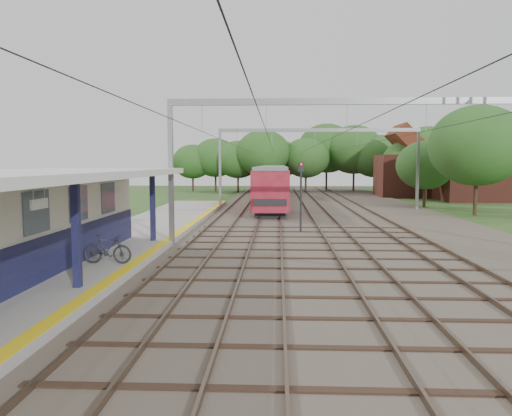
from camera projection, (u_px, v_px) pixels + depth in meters
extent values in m
plane|color=#2D4C1E|center=(274.00, 396.00, 8.66)|extent=(160.00, 160.00, 0.00)
cube|color=#473D33|center=(329.00, 215.00, 38.33)|extent=(18.00, 90.00, 0.10)
cube|color=gray|center=(114.00, 247.00, 22.90)|extent=(5.00, 52.00, 0.35)
cube|color=yellow|center=(162.00, 244.00, 22.79)|extent=(0.45, 52.00, 0.01)
cube|color=#12143B|center=(47.00, 257.00, 15.85)|extent=(0.06, 18.00, 1.40)
cube|color=slate|center=(46.00, 210.00, 15.72)|extent=(0.05, 16.00, 1.30)
cube|color=#12143B|center=(76.00, 234.00, 14.71)|extent=(0.22, 0.22, 3.20)
cube|color=#12143B|center=(153.00, 207.00, 23.67)|extent=(0.22, 0.22, 3.20)
cube|color=silver|center=(11.00, 175.00, 14.64)|extent=(6.40, 20.00, 0.24)
cube|color=white|center=(39.00, 204.00, 12.63)|extent=(0.06, 0.85, 0.26)
cube|color=brown|center=(223.00, 213.00, 38.68)|extent=(0.07, 88.00, 0.15)
cube|color=brown|center=(241.00, 213.00, 38.62)|extent=(0.07, 88.00, 0.15)
cube|color=brown|center=(262.00, 213.00, 38.55)|extent=(0.07, 88.00, 0.15)
cube|color=brown|center=(280.00, 213.00, 38.48)|extent=(0.07, 88.00, 0.15)
cube|color=brown|center=(309.00, 213.00, 38.38)|extent=(0.07, 88.00, 0.15)
cube|color=brown|center=(328.00, 213.00, 38.32)|extent=(0.07, 88.00, 0.15)
cube|color=brown|center=(357.00, 214.00, 38.23)|extent=(0.07, 88.00, 0.15)
cube|color=brown|center=(375.00, 214.00, 38.16)|extent=(0.07, 88.00, 0.15)
cube|color=gray|center=(171.00, 174.00, 23.49)|extent=(0.22, 0.22, 7.00)
cube|color=gray|center=(354.00, 101.00, 22.81)|extent=(17.00, 0.20, 0.30)
cube|color=gray|center=(220.00, 169.00, 43.39)|extent=(0.22, 0.22, 7.00)
cube|color=gray|center=(418.00, 169.00, 42.64)|extent=(0.22, 0.22, 7.00)
cube|color=gray|center=(318.00, 130.00, 42.71)|extent=(17.00, 0.20, 0.30)
cylinder|color=black|center=(232.00, 144.00, 38.17)|extent=(0.02, 88.00, 0.02)
cylinder|color=black|center=(271.00, 144.00, 38.04)|extent=(0.02, 88.00, 0.02)
cylinder|color=black|center=(320.00, 144.00, 37.87)|extent=(0.02, 88.00, 0.02)
cylinder|color=black|center=(367.00, 144.00, 37.72)|extent=(0.02, 88.00, 0.02)
cylinder|color=#382619|center=(206.00, 182.00, 69.66)|extent=(0.28, 0.28, 2.88)
ellipsoid|color=#1B4E1C|center=(206.00, 156.00, 69.35)|extent=(6.72, 6.72, 5.76)
cylinder|color=#382619|center=(250.00, 182.00, 71.41)|extent=(0.28, 0.28, 2.52)
ellipsoid|color=#1B4E1C|center=(250.00, 161.00, 71.13)|extent=(5.88, 5.88, 5.04)
cylinder|color=#382619|center=(292.00, 181.00, 68.12)|extent=(0.28, 0.28, 3.24)
ellipsoid|color=#1B4E1C|center=(292.00, 152.00, 67.77)|extent=(7.56, 7.56, 6.48)
cylinder|color=#382619|center=(335.00, 182.00, 69.87)|extent=(0.28, 0.28, 2.70)
ellipsoid|color=#1B4E1C|center=(335.00, 159.00, 69.58)|extent=(6.30, 6.30, 5.40)
cylinder|color=#382619|center=(435.00, 193.00, 45.72)|extent=(0.28, 0.28, 2.52)
ellipsoid|color=#1B4E1C|center=(437.00, 160.00, 45.44)|extent=(5.88, 5.88, 5.04)
cylinder|color=#382619|center=(399.00, 184.00, 61.60)|extent=(0.28, 0.28, 2.88)
ellipsoid|color=#1B4E1C|center=(400.00, 155.00, 61.28)|extent=(6.72, 6.72, 5.76)
cube|color=brown|center=(474.00, 180.00, 53.30)|extent=(7.00, 6.00, 4.50)
cube|color=#5E2917|center=(475.00, 150.00, 53.02)|extent=(4.99, 6.12, 4.99)
cube|color=brown|center=(412.00, 176.00, 59.47)|extent=(8.00, 6.00, 5.00)
cube|color=#5E2917|center=(413.00, 147.00, 59.16)|extent=(5.52, 6.12, 5.52)
imported|color=black|center=(107.00, 249.00, 18.28)|extent=(1.84, 0.60, 1.09)
cube|color=black|center=(272.00, 206.00, 43.13)|extent=(2.19, 15.60, 0.44)
cube|color=maroon|center=(272.00, 186.00, 42.97)|extent=(2.73, 16.96, 2.94)
cube|color=black|center=(272.00, 183.00, 42.95)|extent=(2.77, 15.60, 0.85)
cube|color=slate|center=(272.00, 168.00, 42.83)|extent=(2.51, 16.96, 0.28)
cube|color=black|center=(273.00, 194.00, 60.60)|extent=(2.19, 15.60, 0.44)
cube|color=maroon|center=(274.00, 180.00, 60.45)|extent=(2.73, 16.96, 2.94)
cube|color=black|center=(274.00, 177.00, 60.42)|extent=(2.77, 15.60, 0.85)
cube|color=slate|center=(274.00, 167.00, 60.30)|extent=(2.51, 16.96, 0.28)
cylinder|color=black|center=(301.00, 201.00, 28.28)|extent=(0.16, 0.16, 3.72)
cube|color=black|center=(301.00, 167.00, 28.10)|extent=(0.32, 0.26, 0.51)
sphere|color=red|center=(301.00, 164.00, 27.99)|extent=(0.13, 0.13, 0.13)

